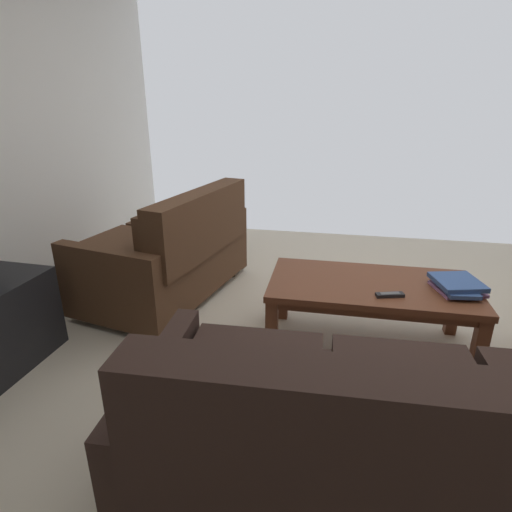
{
  "coord_description": "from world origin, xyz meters",
  "views": [
    {
      "loc": [
        0.35,
        2.25,
        1.51
      ],
      "look_at": [
        0.75,
        0.19,
        0.71
      ],
      "focal_mm": 29.07,
      "sensor_mm": 36.0,
      "label": 1
    }
  ],
  "objects_px": {
    "loveseat_near": "(171,252)",
    "coffee_table": "(371,292)",
    "book_stack": "(457,285)",
    "tv_remote": "(391,295)",
    "sofa_main": "(413,450)"
  },
  "relations": [
    {
      "from": "sofa_main",
      "to": "coffee_table",
      "type": "relative_size",
      "value": 1.63
    },
    {
      "from": "loveseat_near",
      "to": "tv_remote",
      "type": "relative_size",
      "value": 9.17
    },
    {
      "from": "sofa_main",
      "to": "book_stack",
      "type": "distance_m",
      "value": 1.27
    },
    {
      "from": "sofa_main",
      "to": "loveseat_near",
      "type": "relative_size",
      "value": 1.33
    },
    {
      "from": "coffee_table",
      "to": "tv_remote",
      "type": "height_order",
      "value": "tv_remote"
    },
    {
      "from": "book_stack",
      "to": "tv_remote",
      "type": "xyz_separation_m",
      "value": [
        0.39,
        0.15,
        -0.03
      ]
    },
    {
      "from": "loveseat_near",
      "to": "book_stack",
      "type": "relative_size",
      "value": 4.7
    },
    {
      "from": "sofa_main",
      "to": "tv_remote",
      "type": "xyz_separation_m",
      "value": [
        -0.03,
        -1.04,
        0.09
      ]
    },
    {
      "from": "loveseat_near",
      "to": "coffee_table",
      "type": "relative_size",
      "value": 1.23
    },
    {
      "from": "sofa_main",
      "to": "tv_remote",
      "type": "distance_m",
      "value": 1.05
    },
    {
      "from": "loveseat_near",
      "to": "book_stack",
      "type": "bearing_deg",
      "value": 165.71
    },
    {
      "from": "sofa_main",
      "to": "tv_remote",
      "type": "height_order",
      "value": "sofa_main"
    },
    {
      "from": "sofa_main",
      "to": "book_stack",
      "type": "bearing_deg",
      "value": -109.13
    },
    {
      "from": "loveseat_near",
      "to": "coffee_table",
      "type": "bearing_deg",
      "value": 162.26
    },
    {
      "from": "loveseat_near",
      "to": "book_stack",
      "type": "height_order",
      "value": "loveseat_near"
    }
  ]
}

